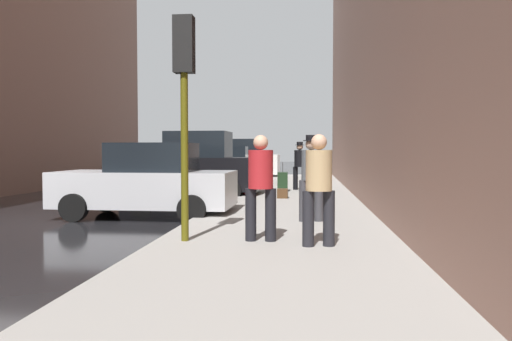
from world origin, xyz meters
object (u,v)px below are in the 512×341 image
Objects in this scene: parked_silver_sedan at (147,182)px; pedestrian_in_red_jacket at (261,182)px; traffic_light at (184,79)px; rolling_suitcase at (283,182)px; pedestrian_in_tan_coat at (319,184)px; parked_white_van at (239,160)px; pedestrian_with_beanie at (311,174)px; parked_black_suv at (194,167)px; fire_hydrant at (246,184)px; pedestrian_with_fedora at (300,163)px; duffel_bag at (283,193)px; parked_dark_green_sedan at (223,167)px.

parked_silver_sedan is 4.79m from pedestrian_in_red_jacket.
traffic_light is 3.46× the size of rolling_suitcase.
parked_white_van is at bearing 100.98° from pedestrian_in_tan_coat.
parked_silver_sedan is 4.14m from pedestrian_with_beanie.
pedestrian_in_tan_coat is 0.96× the size of pedestrian_with_beanie.
parked_black_suv is 1.90m from fire_hydrant.
pedestrian_with_fedora is (1.71, 10.62, -1.62)m from traffic_light.
rolling_suitcase is (2.96, -10.41, -0.54)m from parked_white_van.
parked_silver_sedan is 5.67m from pedestrian_in_tan_coat.
parked_silver_sedan is at bearing -90.00° from parked_black_suv.
rolling_suitcase reaches higher than fire_hydrant.
pedestrian_in_tan_coat is at bearing -76.08° from fire_hydrant.
rolling_suitcase is at bearing 64.35° from parked_silver_sedan.
pedestrian_with_fedora reaches higher than rolling_suitcase.
fire_hydrant is 8.61m from pedestrian_in_red_jacket.
parked_black_suv is 9.27m from pedestrian_in_red_jacket.
parked_black_suv is 10.55× the size of duffel_bag.
parked_silver_sedan and parked_dark_green_sedan have the same top height.
duffel_bag is at bearing -98.46° from pedestrian_with_fedora.
parked_dark_green_sedan is at bearing 131.29° from pedestrian_with_fedora.
parked_dark_green_sedan is at bearing 121.99° from rolling_suitcase.
parked_white_van reaches higher than duffel_bag.
parked_black_suv is 11.50m from parked_white_van.
parked_white_van is 20.98m from pedestrian_in_tan_coat.
parked_black_suv reaches higher than pedestrian_with_fedora.
parked_silver_sedan is 9.60× the size of duffel_bag.
pedestrian_with_beanie is 4.04× the size of duffel_bag.
traffic_light is 7.90m from duffel_bag.
parked_silver_sedan is 6.00× the size of fire_hydrant.
parked_white_van is 2.62× the size of pedestrian_with_beanie.
traffic_light is (1.85, -8.84, 1.73)m from parked_black_suv.
parked_silver_sedan is 5.16m from fire_hydrant.
pedestrian_in_tan_coat is at bearing -20.73° from pedestrian_in_red_jacket.
duffel_bag is at bearing 96.80° from pedestrian_in_tan_coat.
pedestrian_in_red_jacket reaches higher than duffel_bag.
traffic_light reaches higher than duffel_bag.
pedestrian_in_red_jacket is at bearing -78.09° from parked_dark_green_sedan.
rolling_suitcase is at bearing 92.69° from duffel_bag.
traffic_light is at bearing -84.79° from parked_white_van.
parked_white_van is 10.35m from pedestrian_with_fedora.
traffic_light is at bearing -99.12° from pedestrian_with_fedora.
traffic_light is (1.85, -20.34, 1.73)m from parked_white_van.
pedestrian_with_fedora reaches higher than pedestrian_in_red_jacket.
parked_white_van is 11.90m from fire_hydrant.
parked_white_van is at bearing 110.11° from pedestrian_with_fedora.
traffic_light is at bearing -82.80° from parked_dark_green_sedan.
rolling_suitcase is at bearing 49.22° from fire_hydrant.
pedestrian_with_beanie is 1.04× the size of pedestrian_in_red_jacket.
rolling_suitcase is (-0.11, 9.84, -0.61)m from pedestrian_in_red_jacket.
pedestrian_with_beanie is (3.91, -12.25, 0.29)m from parked_dark_green_sedan.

